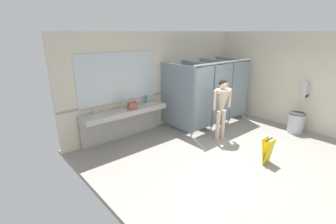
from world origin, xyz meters
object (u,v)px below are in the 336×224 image
handbag (132,105)px  wet_floor_sign (268,151)px  person_standing (222,102)px  trash_bin (296,123)px  soap_dispenser (146,99)px  paper_towel_dispenser_upper (306,90)px

handbag → wet_floor_sign: handbag is taller
person_standing → handbag: person_standing is taller
trash_bin → handbag: bearing=145.7°
person_standing → soap_dispenser: (-1.22, 1.81, -0.09)m
soap_dispenser → wet_floor_sign: size_ratio=0.36×
paper_towel_dispenser_upper → soap_dispenser: paper_towel_dispenser_upper is taller
paper_towel_dispenser_upper → person_standing: person_standing is taller
paper_towel_dispenser_upper → person_standing: size_ratio=0.27×
soap_dispenser → handbag: bearing=-156.4°
handbag → wet_floor_sign: 3.53m
handbag → soap_dispenser: 0.72m
handbag → person_standing: bearing=-39.0°
soap_dispenser → person_standing: bearing=-56.1°
person_standing → wet_floor_sign: (-0.28, -1.55, -0.76)m
paper_towel_dispenser_upper → person_standing: bearing=154.0°
trash_bin → wet_floor_sign: size_ratio=1.00×
person_standing → trash_bin: bearing=-29.5°
trash_bin → handbag: handbag is taller
soap_dispenser → wet_floor_sign: soap_dispenser is taller
paper_towel_dispenser_upper → person_standing: (-2.42, 1.18, -0.19)m
person_standing → soap_dispenser: bearing=123.9°
person_standing → handbag: size_ratio=5.15×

